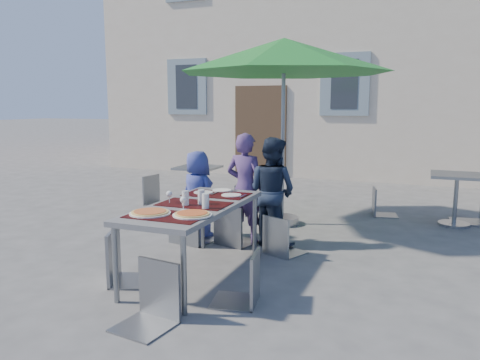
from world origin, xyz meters
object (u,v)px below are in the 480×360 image
at_px(chair_3, 123,224).
at_px(child_2, 272,191).
at_px(chair_2, 281,212).
at_px(patio_umbrella, 284,57).
at_px(pizza_near_left, 150,212).
at_px(bg_chair_r_1, 479,182).
at_px(bg_chair_r_0, 234,181).
at_px(cafe_table_1, 456,190).
at_px(chair_0, 189,195).
at_px(pizza_near_right, 192,214).
at_px(cafe_table_0, 198,180).
at_px(child_1, 245,188).
at_px(bg_chair_l_1, 381,185).
at_px(bg_chair_l_0, 155,172).
at_px(chair_4, 245,247).
at_px(chair_5, 150,257).
at_px(child_0, 198,194).
at_px(chair_1, 233,200).
at_px(dining_table, 194,209).

bearing_deg(chair_3, child_2, 61.33).
xyz_separation_m(chair_2, patio_umbrella, (-0.41, 1.40, 1.89)).
bearing_deg(pizza_near_left, bg_chair_r_1, 52.69).
xyz_separation_m(patio_umbrella, bg_chair_r_0, (-1.01, 0.59, -1.91)).
relative_size(patio_umbrella, cafe_table_1, 3.93).
bearing_deg(chair_0, bg_chair_r_1, 35.57).
distance_m(pizza_near_right, cafe_table_0, 3.76).
xyz_separation_m(child_1, bg_chair_l_1, (1.48, 2.14, -0.22)).
bearing_deg(bg_chair_r_0, bg_chair_l_0, -176.93).
relative_size(chair_0, bg_chair_r_1, 1.00).
xyz_separation_m(chair_4, patio_umbrella, (-0.50, 2.83, 1.89)).
relative_size(chair_5, bg_chair_l_0, 0.97).
distance_m(child_0, bg_chair_r_1, 4.15).
relative_size(child_0, chair_2, 1.30).
xyz_separation_m(pizza_near_left, bg_chair_r_1, (3.08, 4.04, -0.15)).
distance_m(chair_1, bg_chair_l_1, 2.81).
distance_m(dining_table, cafe_table_0, 3.24).
bearing_deg(bg_chair_r_0, pizza_near_right, -73.69).
relative_size(child_2, patio_umbrella, 0.45).
bearing_deg(chair_5, chair_2, 77.20).
relative_size(pizza_near_left, pizza_near_right, 1.06).
height_order(pizza_near_left, pizza_near_right, same).
height_order(cafe_table_0, bg_chair_l_1, bg_chair_l_1).
xyz_separation_m(chair_2, bg_chair_r_0, (-1.41, 1.99, -0.02)).
bearing_deg(chair_4, chair_5, -131.43).
distance_m(child_0, child_1, 0.69).
height_order(pizza_near_left, child_1, child_1).
xyz_separation_m(child_1, cafe_table_0, (-1.47, 1.59, -0.23)).
bearing_deg(patio_umbrella, dining_table, -95.37).
relative_size(pizza_near_right, bg_chair_l_1, 0.43).
bearing_deg(pizza_near_right, chair_3, 176.62).
relative_size(pizza_near_left, bg_chair_r_0, 0.44).
xyz_separation_m(pizza_near_right, chair_2, (0.41, 1.43, -0.25)).
xyz_separation_m(child_0, bg_chair_r_1, (3.53, 2.17, 0.05)).
height_order(dining_table, pizza_near_left, pizza_near_left).
relative_size(cafe_table_0, bg_chair_r_1, 0.68).
distance_m(child_1, chair_3, 1.84).
bearing_deg(pizza_near_left, chair_5, -57.97).
bearing_deg(bg_chair_l_0, cafe_table_0, 1.32).
distance_m(child_0, chair_3, 1.74).
bearing_deg(chair_3, chair_1, 71.22).
height_order(chair_4, patio_umbrella, patio_umbrella).
xyz_separation_m(child_2, bg_chair_r_0, (-1.18, 1.62, -0.18)).
bearing_deg(bg_chair_l_0, chair_3, -63.02).
bearing_deg(chair_5, pizza_near_left, 122.03).
distance_m(chair_0, cafe_table_1, 3.88).
distance_m(child_2, cafe_table_0, 2.40).
distance_m(pizza_near_right, child_0, 1.98).
height_order(child_2, bg_chair_r_1, child_2).
bearing_deg(child_1, chair_3, 75.29).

